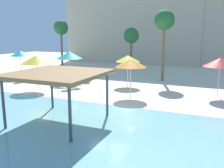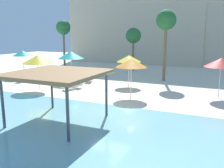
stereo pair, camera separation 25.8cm
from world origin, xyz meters
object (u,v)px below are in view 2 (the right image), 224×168
object	(u,v)px
lounge_chair_0	(74,85)
palm_tree_1	(133,36)
palm_tree_3	(63,29)
beach_umbrella_teal_3	(22,53)
lounge_chair_1	(89,78)
lounge_chair_4	(52,76)
beach_umbrella_teal_6	(71,55)
beach_umbrella_yellow_2	(129,59)
shade_pavilion	(57,75)
beach_umbrella_yellow_0	(38,59)
lounge_chair_3	(25,78)
beach_umbrella_orange_1	(131,63)
beach_umbrella_red_4	(221,62)
palm_tree_0	(166,22)

from	to	relation	value
lounge_chair_0	palm_tree_1	bearing A→B (deg)	-164.73
lounge_chair_0	palm_tree_3	world-z (taller)	palm_tree_3
beach_umbrella_teal_3	lounge_chair_1	xyz separation A→B (m)	(7.81, 0.49, -2.20)
lounge_chair_4	palm_tree_3	distance (m)	10.12
lounge_chair_0	beach_umbrella_teal_6	bearing A→B (deg)	-123.90
beach_umbrella_teal_6	palm_tree_3	xyz separation A→B (m)	(-6.29, 7.80, 2.68)
lounge_chair_1	beach_umbrella_yellow_2	bearing A→B (deg)	68.96
shade_pavilion	palm_tree_3	xyz separation A→B (m)	(-12.02, 17.62, 2.75)
beach_umbrella_yellow_0	lounge_chair_3	xyz separation A→B (m)	(-3.67, 2.26, -2.18)
beach_umbrella_teal_6	palm_tree_3	bearing A→B (deg)	128.87
lounge_chair_0	lounge_chair_3	distance (m)	6.28
beach_umbrella_orange_1	lounge_chair_3	xyz separation A→B (m)	(-11.43, 1.32, -2.14)
beach_umbrella_yellow_2	lounge_chair_4	size ratio (longest dim) A/B	1.35
beach_umbrella_red_4	palm_tree_3	distance (m)	21.45
beach_umbrella_red_4	lounge_chair_0	size ratio (longest dim) A/B	1.44
beach_umbrella_red_4	palm_tree_3	bearing A→B (deg)	156.20
beach_umbrella_orange_1	beach_umbrella_teal_3	world-z (taller)	beach_umbrella_teal_3
shade_pavilion	beach_umbrella_yellow_2	bearing A→B (deg)	90.13
beach_umbrella_teal_3	lounge_chair_4	distance (m)	4.47
shade_pavilion	lounge_chair_4	size ratio (longest dim) A/B	2.22
beach_umbrella_yellow_2	lounge_chair_4	bearing A→B (deg)	-175.26
beach_umbrella_orange_1	beach_umbrella_red_4	distance (m)	6.37
beach_umbrella_yellow_2	beach_umbrella_teal_6	size ratio (longest dim) A/B	0.93
palm_tree_0	palm_tree_3	bearing A→B (deg)	165.02
beach_umbrella_teal_6	lounge_chair_4	distance (m)	3.20
shade_pavilion	lounge_chair_0	size ratio (longest dim) A/B	2.22
beach_umbrella_yellow_0	lounge_chair_1	bearing A→B (deg)	65.93
beach_umbrella_yellow_2	lounge_chair_1	bearing A→B (deg)	179.54
palm_tree_0	beach_umbrella_teal_6	bearing A→B (deg)	-154.06
beach_umbrella_yellow_2	palm_tree_1	xyz separation A→B (m)	(-2.76, 8.85, 1.86)
beach_umbrella_orange_1	beach_umbrella_red_4	xyz separation A→B (m)	(5.90, 2.39, 0.06)
beach_umbrella_teal_3	palm_tree_0	distance (m)	15.13
shade_pavilion	lounge_chair_0	world-z (taller)	shade_pavilion
shade_pavilion	beach_umbrella_yellow_2	world-z (taller)	beach_umbrella_yellow_2
beach_umbrella_yellow_0	palm_tree_1	distance (m)	14.06
beach_umbrella_orange_1	palm_tree_1	distance (m)	13.43
palm_tree_1	lounge_chair_3	bearing A→B (deg)	-122.22
shade_pavilion	beach_umbrella_orange_1	distance (m)	6.82
shade_pavilion	lounge_chair_1	size ratio (longest dim) A/B	2.22
beach_umbrella_teal_3	beach_umbrella_teal_6	bearing A→B (deg)	-1.01
beach_umbrella_teal_3	palm_tree_0	size ratio (longest dim) A/B	0.42
beach_umbrella_yellow_0	palm_tree_3	size ratio (longest dim) A/B	0.45
beach_umbrella_orange_1	lounge_chair_1	bearing A→B (deg)	146.24
beach_umbrella_yellow_2	lounge_chair_3	bearing A→B (deg)	-166.21
lounge_chair_4	lounge_chair_0	bearing A→B (deg)	74.25
palm_tree_1	beach_umbrella_yellow_0	bearing A→B (deg)	-104.21
palm_tree_3	palm_tree_1	bearing A→B (deg)	9.89
lounge_chair_3	beach_umbrella_yellow_2	bearing A→B (deg)	103.43
beach_umbrella_teal_6	lounge_chair_1	size ratio (longest dim) A/B	1.46
beach_umbrella_teal_6	palm_tree_0	world-z (taller)	palm_tree_0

